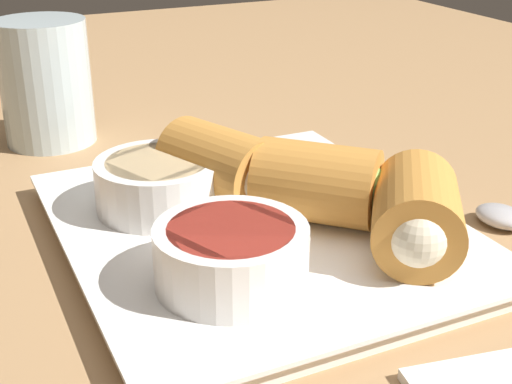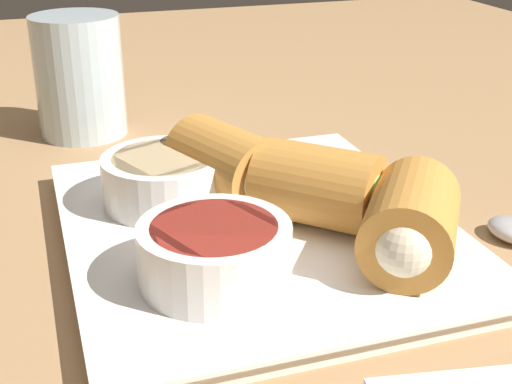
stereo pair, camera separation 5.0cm
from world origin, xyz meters
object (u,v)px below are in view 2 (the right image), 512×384
at_px(dipping_bowl_near, 165,178).
at_px(spoon, 489,218).
at_px(drinking_glass, 79,76).
at_px(serving_plate, 256,231).
at_px(dipping_bowl_far, 215,251).

xyz_separation_m(dipping_bowl_near, spoon, (-0.07, -0.21, -0.03)).
xyz_separation_m(dipping_bowl_near, drinking_glass, (0.21, 0.03, 0.02)).
bearing_deg(serving_plate, spoon, -99.98).
height_order(dipping_bowl_far, spoon, dipping_bowl_far).
bearing_deg(drinking_glass, dipping_bowl_far, -172.80).
distance_m(serving_plate, spoon, 0.16).
bearing_deg(serving_plate, dipping_bowl_far, 144.88).
relative_size(dipping_bowl_near, spoon, 0.42).
bearing_deg(spoon, dipping_bowl_far, 99.90).
bearing_deg(dipping_bowl_near, serving_plate, -132.93).
relative_size(serving_plate, dipping_bowl_near, 3.31).
height_order(serving_plate, spoon, serving_plate).
relative_size(serving_plate, spoon, 1.38).
height_order(dipping_bowl_near, drinking_glass, drinking_glass).
distance_m(dipping_bowl_near, drinking_glass, 0.21).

